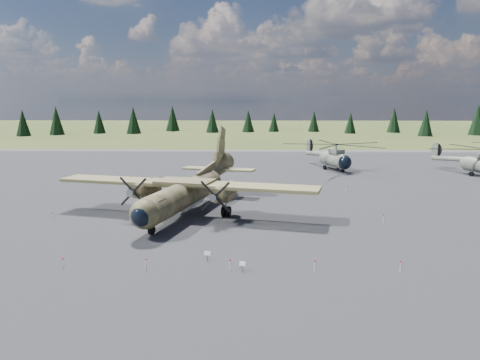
{
  "coord_description": "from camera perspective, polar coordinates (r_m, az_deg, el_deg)",
  "views": [
    {
      "loc": [
        3.56,
        -45.16,
        11.91
      ],
      "look_at": [
        2.29,
        2.0,
        3.95
      ],
      "focal_mm": 35.0,
      "sensor_mm": 36.0,
      "label": 1
    }
  ],
  "objects": [
    {
      "name": "barrier_fence",
      "position": [
        46.67,
        -3.46,
        -4.58
      ],
      "size": [
        33.12,
        29.62,
        0.85
      ],
      "color": "white",
      "rests_on": "ground"
    },
    {
      "name": "transport_plane",
      "position": [
        50.54,
        -6.28,
        -1.0
      ],
      "size": [
        28.18,
        25.24,
        9.34
      ],
      "rotation": [
        0.0,
        0.0,
        -0.24
      ],
      "color": "#393D21",
      "rests_on": "ground"
    },
    {
      "name": "info_placard_left",
      "position": [
        35.8,
        -4.01,
        -9.01
      ],
      "size": [
        0.51,
        0.29,
        0.77
      ],
      "rotation": [
        0.0,
        0.0,
        -0.17
      ],
      "color": "gray",
      "rests_on": "ground"
    },
    {
      "name": "treeline",
      "position": [
        41.11,
        5.01,
        -0.4
      ],
      "size": [
        299.28,
        296.78,
        10.93
      ],
      "color": "black",
      "rests_on": "ground"
    },
    {
      "name": "helicopter_near",
      "position": [
        83.12,
        11.48,
        3.46
      ],
      "size": [
        23.21,
        23.63,
        4.68
      ],
      "rotation": [
        0.0,
        0.0,
        0.32
      ],
      "color": "gray",
      "rests_on": "ground"
    },
    {
      "name": "apron",
      "position": [
        56.54,
        -2.1,
        -2.59
      ],
      "size": [
        120.0,
        120.0,
        0.04
      ],
      "primitive_type": "cube",
      "color": "#59595E",
      "rests_on": "ground"
    },
    {
      "name": "ground",
      "position": [
        46.84,
        -2.88,
        -5.16
      ],
      "size": [
        500.0,
        500.0,
        0.0
      ],
      "primitive_type": "plane",
      "color": "#545B28",
      "rests_on": "ground"
    },
    {
      "name": "info_placard_right",
      "position": [
        33.68,
        0.31,
        -10.27
      ],
      "size": [
        0.49,
        0.33,
        0.71
      ],
      "rotation": [
        0.0,
        0.0,
        -0.33
      ],
      "color": "gray",
      "rests_on": "ground"
    }
  ]
}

